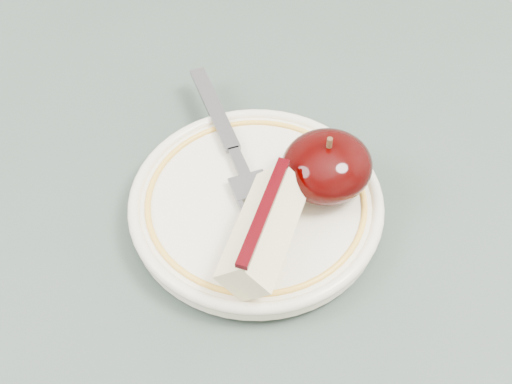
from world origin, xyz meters
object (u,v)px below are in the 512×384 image
table (155,364)px  fork (234,151)px  plate (256,204)px  apple_half (327,166)px

table → fork: size_ratio=5.03×
table → plate: 0.15m
plate → apple_half: apple_half is taller
apple_half → fork: 0.07m
apple_half → table: bearing=-176.5°
plate → table: bearing=-167.5°
table → plate: bearing=12.5°
table → plate: size_ratio=4.91×
plate → fork: (0.01, 0.05, 0.01)m
table → plate: (0.11, 0.02, 0.10)m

